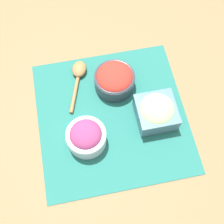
% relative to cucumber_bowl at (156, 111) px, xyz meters
% --- Properties ---
extents(ground_plane, '(3.00, 3.00, 0.00)m').
position_rel_cucumber_bowl_xyz_m(ground_plane, '(-0.03, -0.13, -0.04)').
color(ground_plane, olive).
extents(placemat, '(0.48, 0.47, 0.00)m').
position_rel_cucumber_bowl_xyz_m(placemat, '(-0.03, -0.13, -0.04)').
color(placemat, '#236B60').
rests_on(placemat, ground_plane).
extents(cucumber_bowl, '(0.12, 0.12, 0.08)m').
position_rel_cucumber_bowl_xyz_m(cucumber_bowl, '(0.00, 0.00, 0.00)').
color(cucumber_bowl, slate).
rests_on(cucumber_bowl, placemat).
extents(tomato_bowl, '(0.13, 0.13, 0.08)m').
position_rel_cucumber_bowl_xyz_m(tomato_bowl, '(-0.14, -0.10, -0.00)').
color(tomato_bowl, '#333842').
rests_on(tomato_bowl, placemat).
extents(onion_bowl, '(0.12, 0.12, 0.08)m').
position_rel_cucumber_bowl_xyz_m(onion_bowl, '(0.04, -0.23, 0.00)').
color(onion_bowl, silver).
rests_on(onion_bowl, placemat).
extents(wooden_spoon, '(0.19, 0.09, 0.03)m').
position_rel_cucumber_bowl_xyz_m(wooden_spoon, '(-0.20, -0.22, -0.03)').
color(wooden_spoon, '#9E7042').
rests_on(wooden_spoon, placemat).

